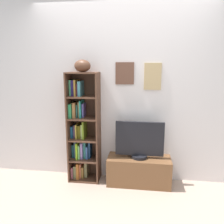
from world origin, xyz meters
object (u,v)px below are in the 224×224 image
tv_stand (139,171)px  football (82,66)px  television (140,140)px  bookshelf (82,131)px

tv_stand → football: bearing=177.6°
football → television: 1.28m
bookshelf → football: football is taller
tv_stand → television: television is taller
bookshelf → television: bearing=-4.5°
bookshelf → tv_stand: bookshelf is taller
football → tv_stand: bearing=-2.4°
football → tv_stand: 1.66m
bookshelf → television: (0.83, -0.07, -0.09)m
television → football: bearing=177.6°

